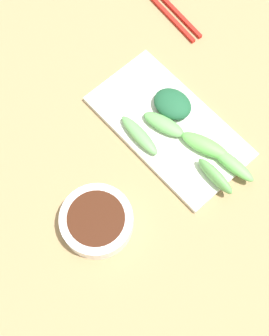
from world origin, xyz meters
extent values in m
cube|color=#987A52|center=(0.00, 0.00, 0.01)|extent=(2.10, 2.10, 0.02)
cylinder|color=white|center=(-0.15, -0.03, 0.04)|extent=(0.12, 0.12, 0.04)
cylinder|color=#3C1A0D|center=(-0.15, -0.03, 0.05)|extent=(0.10, 0.10, 0.02)
cube|color=silver|center=(0.07, 0.03, 0.03)|extent=(0.16, 0.30, 0.01)
ellipsoid|color=#1D5433|center=(0.10, 0.05, 0.05)|extent=(0.07, 0.08, 0.03)
ellipsoid|color=#5EA351|center=(0.06, -0.11, 0.05)|extent=(0.02, 0.08, 0.03)
ellipsoid|color=#62A456|center=(0.06, 0.03, 0.04)|extent=(0.05, 0.09, 0.02)
ellipsoid|color=#63A25A|center=(0.01, 0.04, 0.04)|extent=(0.03, 0.10, 0.02)
ellipsoid|color=#61B94F|center=(0.09, -0.05, 0.04)|extent=(0.06, 0.10, 0.03)
ellipsoid|color=#65B456|center=(0.10, -0.11, 0.04)|extent=(0.03, 0.10, 0.02)
cube|color=red|center=(0.25, 0.25, 0.02)|extent=(0.03, 0.23, 0.01)
cube|color=red|center=(0.27, 0.24, 0.02)|extent=(0.03, 0.23, 0.01)
camera|label=1|loc=(-0.24, -0.22, 0.80)|focal=49.70mm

